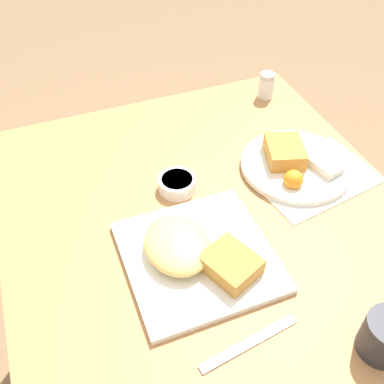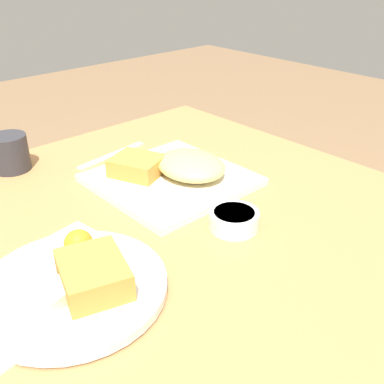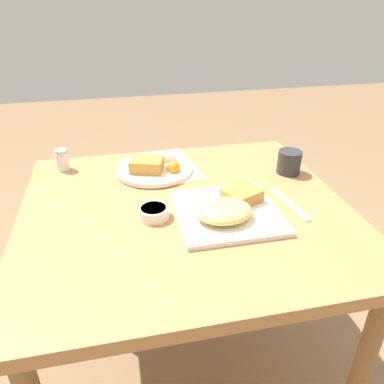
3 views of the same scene
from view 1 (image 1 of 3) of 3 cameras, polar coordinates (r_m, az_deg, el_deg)
ground_plane at (r=1.58m, az=1.30°, el=-21.28°), size 8.00×8.00×0.00m
dining_table at (r=1.02m, az=1.87°, el=-6.24°), size 0.92×0.85×0.74m
menu_card at (r=1.07m, az=15.28°, el=1.83°), size 0.23×0.30×0.00m
plate_square_near at (r=0.86m, az=0.31°, el=-7.74°), size 0.28×0.28×0.06m
plate_oval_far at (r=1.07m, az=12.94°, el=3.67°), size 0.26×0.26×0.05m
sauce_ramekin at (r=1.00m, az=-1.90°, el=1.09°), size 0.08×0.08×0.03m
salt_shaker at (r=1.30m, az=9.40°, el=13.02°), size 0.04×0.04×0.07m
butter_knife at (r=0.79m, az=7.28°, el=-18.51°), size 0.04×0.19×0.00m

